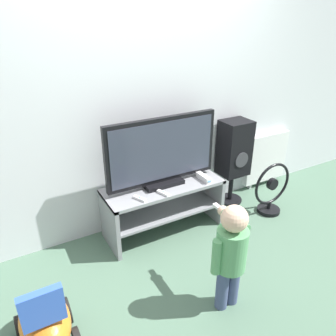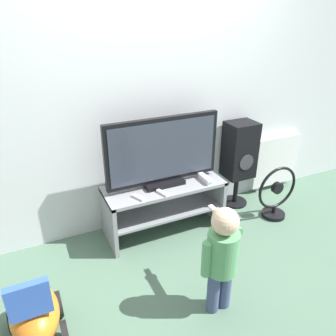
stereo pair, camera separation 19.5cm
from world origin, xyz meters
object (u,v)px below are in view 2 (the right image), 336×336
television (163,153)px  remote_secondary (162,193)px  speaker_tower (239,152)px  game_console (205,179)px  ride_on_toy (35,314)px  child (222,252)px  remote_primary (138,197)px  floor_fan (276,195)px  radiator (274,161)px

television → remote_secondary: (-0.08, -0.17, -0.30)m
speaker_tower → game_console: bearing=-158.3°
ride_on_toy → speaker_tower: bearing=21.8°
game_console → child: 1.01m
remote_primary → speaker_tower: size_ratio=0.14×
floor_fan → ride_on_toy: ride_on_toy is taller
television → speaker_tower: television is taller
television → game_console: 0.49m
remote_secondary → radiator: size_ratio=0.20×
child → speaker_tower: size_ratio=0.89×
television → remote_primary: television is taller
ride_on_toy → radiator: (2.77, 0.97, 0.14)m
remote_primary → ride_on_toy: size_ratio=0.23×
floor_fan → radiator: 0.64m
game_console → child: size_ratio=0.23×
television → speaker_tower: bearing=6.1°
remote_primary → child: bearing=-73.3°
game_console → speaker_tower: speaker_tower is taller
television → child: (-0.04, -1.04, -0.32)m
remote_primary → radiator: size_ratio=0.20×
television → game_console: television is taller
child → game_console: bearing=65.5°
remote_primary → radiator: (1.83, 0.36, -0.15)m
remote_secondary → ride_on_toy: ride_on_toy is taller
game_console → floor_fan: size_ratio=0.34×
game_console → radiator: 1.20m
child → floor_fan: (1.17, 0.74, -0.24)m
remote_primary → remote_secondary: same height
speaker_tower → floor_fan: speaker_tower is taller
remote_primary → remote_secondary: bearing=-4.1°
game_console → speaker_tower: size_ratio=0.20×
remote_secondary → floor_fan: floor_fan is taller
remote_primary → radiator: bearing=11.1°
speaker_tower → television: bearing=-173.9°
remote_primary → ride_on_toy: ride_on_toy is taller
remote_primary → ride_on_toy: bearing=-146.8°
television → game_console: (0.38, -0.12, -0.29)m
remote_primary → radiator: radiator is taller
remote_secondary → ride_on_toy: bearing=-152.7°
television → child: bearing=-92.1°
ride_on_toy → floor_fan: bearing=11.3°
radiator → ride_on_toy: bearing=-160.6°
remote_secondary → speaker_tower: 1.05m
remote_primary → child: 0.92m
remote_secondary → radiator: radiator is taller
game_console → floor_fan: 0.82m
floor_fan → remote_primary: bearing=174.5°
television → game_console: bearing=-17.1°
game_console → television: bearing=162.9°
television → radiator: television is taller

